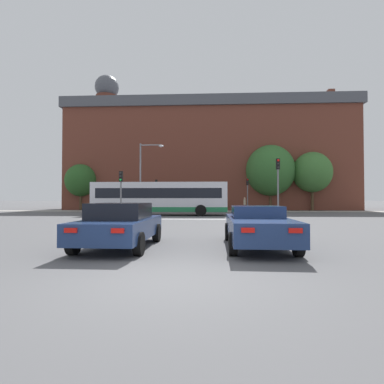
{
  "coord_description": "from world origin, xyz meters",
  "views": [
    {
      "loc": [
        0.73,
        -5.68,
        1.55
      ],
      "look_at": [
        -0.67,
        22.72,
        2.17
      ],
      "focal_mm": 28.0,
      "sensor_mm": 36.0,
      "label": 1
    }
  ],
  "objects_px": {
    "traffic_light_far_left": "(156,190)",
    "pedestrian_walking_west": "(214,203)",
    "traffic_light_near_right": "(278,179)",
    "car_saloon_left": "(120,225)",
    "pedestrian_waiting": "(175,203)",
    "traffic_light_near_left": "(121,186)",
    "car_roadster_right": "(257,226)",
    "bus_crossing_lead": "(160,198)",
    "pedestrian_walking_east": "(245,203)",
    "traffic_light_far_right": "(247,189)",
    "street_lamp_junction": "(145,171)"
  },
  "relations": [
    {
      "from": "bus_crossing_lead",
      "to": "street_lamp_junction",
      "type": "distance_m",
      "value": 3.44
    },
    {
      "from": "traffic_light_near_right",
      "to": "pedestrian_walking_east",
      "type": "relative_size",
      "value": 2.65
    },
    {
      "from": "car_roadster_right",
      "to": "pedestrian_walking_west",
      "type": "xyz_separation_m",
      "value": [
        -0.78,
        26.23,
        0.32
      ]
    },
    {
      "from": "pedestrian_walking_east",
      "to": "street_lamp_junction",
      "type": "bearing_deg",
      "value": 141.17
    },
    {
      "from": "pedestrian_waiting",
      "to": "pedestrian_walking_west",
      "type": "distance_m",
      "value": 4.66
    },
    {
      "from": "traffic_light_far_left",
      "to": "pedestrian_walking_west",
      "type": "height_order",
      "value": "traffic_light_far_left"
    },
    {
      "from": "traffic_light_far_left",
      "to": "pedestrian_walking_east",
      "type": "bearing_deg",
      "value": 2.01
    },
    {
      "from": "car_saloon_left",
      "to": "traffic_light_far_right",
      "type": "distance_m",
      "value": 27.75
    },
    {
      "from": "traffic_light_far_left",
      "to": "traffic_light_far_right",
      "type": "distance_m",
      "value": 10.95
    },
    {
      "from": "car_saloon_left",
      "to": "pedestrian_waiting",
      "type": "distance_m",
      "value": 26.37
    },
    {
      "from": "bus_crossing_lead",
      "to": "pedestrian_walking_west",
      "type": "bearing_deg",
      "value": -32.08
    },
    {
      "from": "car_roadster_right",
      "to": "street_lamp_junction",
      "type": "bearing_deg",
      "value": 113.36
    },
    {
      "from": "bus_crossing_lead",
      "to": "traffic_light_far_right",
      "type": "xyz_separation_m",
      "value": [
        9.22,
        8.36,
        1.03
      ]
    },
    {
      "from": "bus_crossing_lead",
      "to": "traffic_light_far_right",
      "type": "bearing_deg",
      "value": -47.79
    },
    {
      "from": "traffic_light_near_right",
      "to": "pedestrian_walking_west",
      "type": "xyz_separation_m",
      "value": [
        -4.39,
        13.75,
        -2.0
      ]
    },
    {
      "from": "traffic_light_near_right",
      "to": "traffic_light_near_left",
      "type": "bearing_deg",
      "value": 177.39
    },
    {
      "from": "traffic_light_far_right",
      "to": "pedestrian_walking_west",
      "type": "xyz_separation_m",
      "value": [
        -4.04,
        -0.1,
        -1.66
      ]
    },
    {
      "from": "traffic_light_far_left",
      "to": "pedestrian_waiting",
      "type": "bearing_deg",
      "value": -1.85
    },
    {
      "from": "car_saloon_left",
      "to": "traffic_light_far_right",
      "type": "xyz_separation_m",
      "value": [
        7.61,
        26.62,
        1.94
      ]
    },
    {
      "from": "pedestrian_walking_east",
      "to": "traffic_light_far_right",
      "type": "bearing_deg",
      "value": -102.48
    },
    {
      "from": "car_saloon_left",
      "to": "bus_crossing_lead",
      "type": "height_order",
      "value": "bus_crossing_lead"
    },
    {
      "from": "car_saloon_left",
      "to": "traffic_light_near_left",
      "type": "bearing_deg",
      "value": 107.02
    },
    {
      "from": "bus_crossing_lead",
      "to": "pedestrian_walking_east",
      "type": "relative_size",
      "value": 7.28
    },
    {
      "from": "traffic_light_far_right",
      "to": "pedestrian_walking_west",
      "type": "bearing_deg",
      "value": -178.55
    },
    {
      "from": "traffic_light_near_left",
      "to": "pedestrian_walking_east",
      "type": "distance_m",
      "value": 17.57
    },
    {
      "from": "traffic_light_near_right",
      "to": "pedestrian_walking_east",
      "type": "distance_m",
      "value": 14.18
    },
    {
      "from": "traffic_light_near_left",
      "to": "pedestrian_walking_west",
      "type": "xyz_separation_m",
      "value": [
        7.43,
        13.21,
        -1.48
      ]
    },
    {
      "from": "bus_crossing_lead",
      "to": "car_saloon_left",
      "type": "bearing_deg",
      "value": -174.96
    },
    {
      "from": "car_saloon_left",
      "to": "traffic_light_near_right",
      "type": "height_order",
      "value": "traffic_light_near_right"
    },
    {
      "from": "traffic_light_far_left",
      "to": "car_saloon_left",
      "type": "bearing_deg",
      "value": -82.78
    },
    {
      "from": "car_roadster_right",
      "to": "pedestrian_walking_east",
      "type": "relative_size",
      "value": 2.86
    },
    {
      "from": "car_saloon_left",
      "to": "pedestrian_walking_east",
      "type": "distance_m",
      "value": 27.77
    },
    {
      "from": "car_saloon_left",
      "to": "car_roadster_right",
      "type": "height_order",
      "value": "car_saloon_left"
    },
    {
      "from": "car_roadster_right",
      "to": "traffic_light_near_left",
      "type": "height_order",
      "value": "traffic_light_near_left"
    },
    {
      "from": "bus_crossing_lead",
      "to": "car_roadster_right",
      "type": "bearing_deg",
      "value": -161.66
    },
    {
      "from": "traffic_light_far_right",
      "to": "pedestrian_waiting",
      "type": "bearing_deg",
      "value": -178.22
    },
    {
      "from": "car_saloon_left",
      "to": "pedestrian_walking_east",
      "type": "bearing_deg",
      "value": 75.59
    },
    {
      "from": "pedestrian_walking_east",
      "to": "traffic_light_near_left",
      "type": "bearing_deg",
      "value": 157.37
    },
    {
      "from": "traffic_light_far_left",
      "to": "pedestrian_walking_west",
      "type": "xyz_separation_m",
      "value": [
        6.91,
        0.1,
        -1.6
      ]
    },
    {
      "from": "traffic_light_near_right",
      "to": "traffic_light_far_right",
      "type": "bearing_deg",
      "value": 91.45
    },
    {
      "from": "traffic_light_near_left",
      "to": "pedestrian_waiting",
      "type": "relative_size",
      "value": 2.08
    },
    {
      "from": "bus_crossing_lead",
      "to": "pedestrian_walking_west",
      "type": "height_order",
      "value": "bus_crossing_lead"
    },
    {
      "from": "traffic_light_far_left",
      "to": "pedestrian_waiting",
      "type": "distance_m",
      "value": 2.74
    },
    {
      "from": "traffic_light_far_left",
      "to": "traffic_light_near_right",
      "type": "relative_size",
      "value": 0.86
    },
    {
      "from": "traffic_light_near_right",
      "to": "pedestrian_waiting",
      "type": "distance_m",
      "value": 16.43
    },
    {
      "from": "bus_crossing_lead",
      "to": "traffic_light_near_left",
      "type": "bearing_deg",
      "value": 155.47
    },
    {
      "from": "car_roadster_right",
      "to": "pedestrian_waiting",
      "type": "xyz_separation_m",
      "value": [
        -5.44,
        26.07,
        0.36
      ]
    },
    {
      "from": "traffic_light_near_left",
      "to": "car_roadster_right",
      "type": "bearing_deg",
      "value": -57.76
    },
    {
      "from": "pedestrian_waiting",
      "to": "pedestrian_walking_west",
      "type": "relative_size",
      "value": 1.03
    },
    {
      "from": "traffic_light_far_left",
      "to": "pedestrian_walking_east",
      "type": "relative_size",
      "value": 2.26
    }
  ]
}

